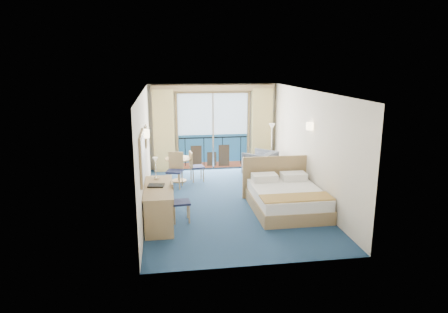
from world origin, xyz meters
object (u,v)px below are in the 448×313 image
(desk_chair, at_px, (177,199))
(round_table, at_px, (179,164))
(desk, at_px, (159,211))
(floor_lamp, at_px, (272,136))
(bed, at_px, (286,198))
(table_chair_a, at_px, (194,165))
(nightstand, at_px, (291,180))
(armchair, at_px, (260,164))
(table_chair_b, at_px, (175,168))

(desk_chair, height_order, round_table, desk_chair)
(desk, bearing_deg, floor_lamp, 49.58)
(bed, height_order, floor_lamp, floor_lamp)
(bed, relative_size, table_chair_a, 2.32)
(nightstand, distance_m, round_table, 3.19)
(bed, xyz_separation_m, armchair, (0.07, 2.86, 0.09))
(armchair, relative_size, round_table, 1.10)
(armchair, bearing_deg, table_chair_a, -39.54)
(bed, xyz_separation_m, desk_chair, (-2.52, -0.33, 0.20))
(nightstand, distance_m, desk, 4.15)
(desk_chair, relative_size, table_chair_a, 1.03)
(floor_lamp, xyz_separation_m, table_chair_a, (-2.41, -0.54, -0.68))
(nightstand, distance_m, floor_lamp, 1.94)
(desk, bearing_deg, bed, 15.72)
(armchair, relative_size, desk_chair, 0.95)
(round_table, bearing_deg, nightstand, -22.48)
(table_chair_b, bearing_deg, nightstand, 1.79)
(table_chair_a, bearing_deg, desk, 156.21)
(floor_lamp, height_order, desk_chair, floor_lamp)
(bed, height_order, desk_chair, bed)
(nightstand, relative_size, armchair, 0.62)
(bed, xyz_separation_m, table_chair_a, (-1.92, 2.63, 0.19))
(armchair, xyz_separation_m, table_chair_b, (-2.55, -0.69, 0.16))
(desk_chair, xyz_separation_m, table_chair_b, (0.04, 2.49, 0.04))
(desk_chair, bearing_deg, table_chair_b, -4.21)
(armchair, height_order, desk_chair, desk_chair)
(bed, bearing_deg, round_table, 131.56)
(table_chair_a, xyz_separation_m, table_chair_b, (-0.56, -0.46, 0.05))
(nightstand, bearing_deg, floor_lamp, 92.71)
(bed, relative_size, armchair, 2.38)
(round_table, xyz_separation_m, table_chair_a, (0.45, -0.04, -0.03))
(round_table, height_order, table_chair_b, table_chair_b)
(desk_chair, bearing_deg, table_chair_a, -14.81)
(desk_chair, height_order, table_chair_a, desk_chair)
(table_chair_a, bearing_deg, desk_chair, 160.66)
(desk, bearing_deg, armchair, 51.06)
(bed, bearing_deg, table_chair_a, 126.15)
(round_table, relative_size, table_chair_b, 0.80)
(table_chair_a, relative_size, table_chair_b, 0.90)
(nightstand, xyz_separation_m, desk, (-3.47, -2.27, 0.19))
(armchair, height_order, table_chair_b, table_chair_b)
(nightstand, bearing_deg, armchair, 109.81)
(desk, relative_size, table_chair_b, 1.81)
(armchair, bearing_deg, bed, 42.49)
(nightstand, height_order, floor_lamp, floor_lamp)
(bed, xyz_separation_m, floor_lamp, (0.49, 3.17, 0.87))
(table_chair_a, bearing_deg, bed, -151.76)
(table_chair_a, bearing_deg, nightstand, -123.14)
(desk_chair, xyz_separation_m, round_table, (0.15, 2.99, 0.02))
(nightstand, bearing_deg, desk_chair, -150.10)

